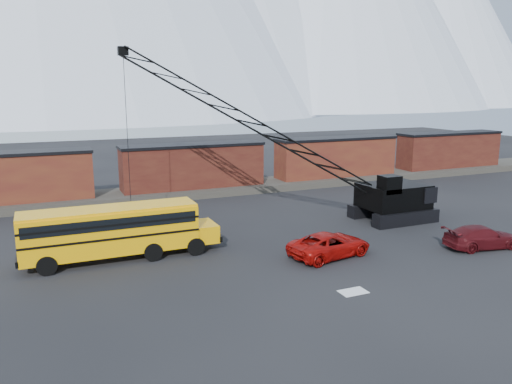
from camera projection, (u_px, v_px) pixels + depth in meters
ground at (305, 268)px, 28.35m from camera, size 160.00×160.00×0.00m
gravel_berm at (194, 191)px, 48.01m from camera, size 120.00×5.00×0.70m
boxcar_west_near at (7, 178)px, 41.24m from camera, size 13.70×3.10×4.17m
boxcar_mid at (193, 166)px, 47.52m from camera, size 13.70×3.10×4.17m
boxcar_east_near at (336, 157)px, 53.80m from camera, size 13.70×3.10×4.17m
boxcar_east_far at (449, 150)px, 60.09m from camera, size 13.70×3.10×4.17m
snow_patch at (353, 292)px, 24.96m from camera, size 1.40×0.90×0.02m
school_bus at (117, 230)px, 29.41m from camera, size 11.65×2.65×3.19m
red_pickup at (330, 245)px, 30.11m from camera, size 5.68×3.38×1.48m
maroon_suv at (482, 237)px, 31.71m from camera, size 5.20×2.75×1.44m
crawler_crane at (257, 126)px, 36.01m from camera, size 22.17×8.57×13.01m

